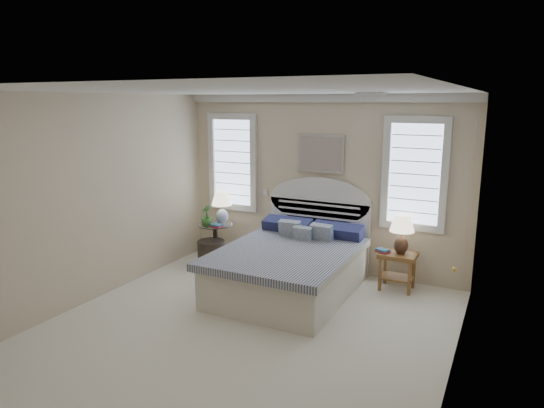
% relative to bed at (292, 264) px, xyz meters
% --- Properties ---
extents(floor, '(4.50, 5.00, 0.01)m').
position_rel_bed_xyz_m(floor, '(0.00, -1.46, -0.39)').
color(floor, beige).
rests_on(floor, ground).
extents(ceiling, '(4.50, 5.00, 0.01)m').
position_rel_bed_xyz_m(ceiling, '(0.00, -1.46, 2.31)').
color(ceiling, silver).
rests_on(ceiling, wall_back).
extents(wall_back, '(4.50, 0.02, 2.70)m').
position_rel_bed_xyz_m(wall_back, '(0.00, 1.04, 0.96)').
color(wall_back, '#C3B592').
rests_on(wall_back, floor).
extents(wall_left, '(0.02, 5.00, 2.70)m').
position_rel_bed_xyz_m(wall_left, '(-2.25, -1.46, 0.96)').
color(wall_left, '#C3B592').
rests_on(wall_left, floor).
extents(wall_right, '(0.02, 5.00, 2.70)m').
position_rel_bed_xyz_m(wall_right, '(2.25, -1.46, 0.96)').
color(wall_right, '#C3B592').
rests_on(wall_right, floor).
extents(crown_molding, '(4.50, 0.08, 0.12)m').
position_rel_bed_xyz_m(crown_molding, '(0.00, 1.00, 2.25)').
color(crown_molding, silver).
rests_on(crown_molding, wall_back).
extents(hvac_vent, '(0.30, 0.20, 0.02)m').
position_rel_bed_xyz_m(hvac_vent, '(1.20, -0.66, 2.29)').
color(hvac_vent, '#B2B2B2').
rests_on(hvac_vent, ceiling).
extents(switch_plate, '(0.08, 0.01, 0.12)m').
position_rel_bed_xyz_m(switch_plate, '(-0.95, 1.03, 0.76)').
color(switch_plate, silver).
rests_on(switch_plate, wall_back).
extents(window_left, '(0.90, 0.06, 1.60)m').
position_rel_bed_xyz_m(window_left, '(-1.55, 1.02, 1.21)').
color(window_left, silver).
rests_on(window_left, wall_back).
extents(window_right, '(0.90, 0.06, 1.60)m').
position_rel_bed_xyz_m(window_right, '(1.40, 1.02, 1.21)').
color(window_right, silver).
rests_on(window_right, wall_back).
extents(painting, '(0.74, 0.04, 0.58)m').
position_rel_bed_xyz_m(painting, '(0.00, 1.00, 1.43)').
color(painting, silver).
rests_on(painting, wall_back).
extents(closet_door, '(0.02, 1.80, 2.40)m').
position_rel_bed_xyz_m(closet_door, '(2.23, -0.26, 0.81)').
color(closet_door, silver).
rests_on(closet_door, floor).
extents(bed, '(1.72, 2.28, 1.47)m').
position_rel_bed_xyz_m(bed, '(0.00, 0.00, 0.00)').
color(bed, silver).
rests_on(bed, floor).
extents(side_table_left, '(0.56, 0.56, 0.63)m').
position_rel_bed_xyz_m(side_table_left, '(-1.65, 0.59, 0.00)').
color(side_table_left, black).
rests_on(side_table_left, floor).
extents(nightstand_right, '(0.50, 0.40, 0.53)m').
position_rel_bed_xyz_m(nightstand_right, '(1.30, 0.69, 0.00)').
color(nightstand_right, brown).
rests_on(nightstand_right, floor).
extents(floor_pot, '(0.57, 0.57, 0.40)m').
position_rel_bed_xyz_m(floor_pot, '(-1.61, 0.40, -0.18)').
color(floor_pot, black).
rests_on(floor_pot, floor).
extents(lamp_left, '(0.42, 0.42, 0.54)m').
position_rel_bed_xyz_m(lamp_left, '(-1.56, 0.67, 0.57)').
color(lamp_left, silver).
rests_on(lamp_left, side_table_left).
extents(lamp_right, '(0.39, 0.39, 0.55)m').
position_rel_bed_xyz_m(lamp_right, '(1.33, 0.70, 0.48)').
color(lamp_right, black).
rests_on(lamp_right, nightstand_right).
extents(potted_plant, '(0.25, 0.25, 0.33)m').
position_rel_bed_xyz_m(potted_plant, '(-1.71, 0.43, 0.41)').
color(potted_plant, '#286629').
rests_on(potted_plant, side_table_left).
extents(books_left, '(0.21, 0.16, 0.05)m').
position_rel_bed_xyz_m(books_left, '(-1.52, 0.43, 0.27)').
color(books_left, maroon).
rests_on(books_left, side_table_left).
extents(books_right, '(0.22, 0.19, 0.05)m').
position_rel_bed_xyz_m(books_right, '(1.10, 0.63, 0.17)').
color(books_right, maroon).
rests_on(books_right, nightstand_right).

